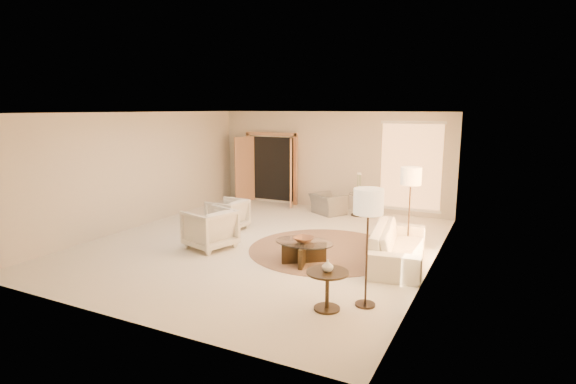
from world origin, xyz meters
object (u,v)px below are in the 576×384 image
at_px(accent_chair, 328,200).
at_px(coffee_table, 304,250).
at_px(end_vase, 328,266).
at_px(side_vase, 359,190).
at_px(end_table, 327,283).
at_px(floor_lamp_near, 411,180).
at_px(armchair_left, 228,213).
at_px(bowl, 304,239).
at_px(side_table, 359,202).
at_px(sofa, 399,245).
at_px(floor_lamp_far, 368,207).
at_px(armchair_right, 210,227).

xyz_separation_m(accent_chair, coffee_table, (1.07, -3.98, -0.11)).
height_order(end_vase, side_vase, side_vase).
height_order(end_table, floor_lamp_near, floor_lamp_near).
bearing_deg(coffee_table, armchair_left, 152.57).
distance_m(armchair_left, side_vase, 3.69).
height_order(bowl, end_vase, end_vase).
xyz_separation_m(side_table, bowl, (0.25, -4.16, 0.09)).
bearing_deg(sofa, bowl, 109.35).
distance_m(armchair_left, floor_lamp_near, 4.37).
height_order(floor_lamp_far, end_vase, floor_lamp_far).
bearing_deg(accent_chair, armchair_left, 89.76).
bearing_deg(coffee_table, end_vase, -56.02).
distance_m(end_table, side_vase, 6.00).
height_order(armchair_left, end_vase, armchair_left).
relative_size(floor_lamp_far, bowl, 4.65).
bearing_deg(side_vase, armchair_right, -114.49).
bearing_deg(sofa, end_table, 161.17).
bearing_deg(floor_lamp_far, bowl, 140.79).
distance_m(coffee_table, bowl, 0.20).
distance_m(floor_lamp_near, floor_lamp_far, 2.99).
bearing_deg(armchair_right, side_vase, 171.63).
relative_size(sofa, coffee_table, 1.62).
bearing_deg(sofa, floor_lamp_far, 171.62).
bearing_deg(side_table, armchair_left, -130.60).
height_order(accent_chair, floor_lamp_near, floor_lamp_near).
height_order(coffee_table, bowl, bowl).
relative_size(armchair_left, floor_lamp_near, 0.47).
distance_m(sofa, armchair_right, 3.83).
bearing_deg(end_table, side_table, 103.29).
height_order(armchair_left, floor_lamp_far, floor_lamp_far).
height_order(end_table, bowl, end_table).
relative_size(accent_chair, floor_lamp_far, 0.49).
xyz_separation_m(floor_lamp_far, bowl, (-1.59, 1.29, -1.04)).
distance_m(end_table, side_table, 5.99).
relative_size(armchair_right, end_table, 1.48).
bearing_deg(armchair_left, sofa, 86.19).
xyz_separation_m(accent_chair, end_vase, (2.20, -5.65, 0.29)).
bearing_deg(floor_lamp_far, side_vase, 108.63).
relative_size(sofa, armchair_left, 2.90).
xyz_separation_m(sofa, accent_chair, (-2.66, 3.14, 0.03)).
xyz_separation_m(sofa, armchair_left, (-4.23, 0.54, 0.06)).
height_order(accent_chair, end_table, accent_chair).
bearing_deg(bowl, armchair_left, 152.57).
xyz_separation_m(sofa, side_vase, (-1.84, 3.33, 0.38)).
distance_m(armchair_left, armchair_right, 1.47).
distance_m(bowl, end_vase, 2.02).
xyz_separation_m(side_table, end_vase, (1.38, -5.83, 0.30)).
distance_m(armchair_left, end_vase, 4.85).
bearing_deg(bowl, coffee_table, 0.00).
height_order(accent_chair, floor_lamp_far, floor_lamp_far).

